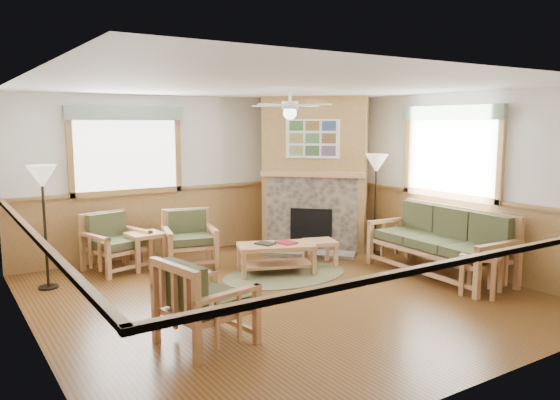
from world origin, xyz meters
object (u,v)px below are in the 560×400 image
armchair_left (206,301)px  sofa (438,242)px  floor_lamp_right (375,204)px  floor_lamp_left (45,227)px  armchair_back_left (116,242)px  end_table_chairs (145,251)px  footstool (320,253)px  armchair_back_right (190,238)px  coffee_table (276,259)px  end_table_sofa (481,274)px

armchair_left → sofa: bearing=-94.3°
floor_lamp_right → floor_lamp_left: bearing=169.3°
armchair_back_left → end_table_chairs: armchair_back_left is taller
armchair_back_left → floor_lamp_right: floor_lamp_right is taller
footstool → armchair_back_left: bearing=153.0°
armchair_back_right → end_table_chairs: (-0.67, 0.18, -0.15)m
armchair_back_left → coffee_table: armchair_back_left is taller
armchair_back_left → coffee_table: size_ratio=0.78×
end_table_sofa → footstool: (-0.89, 2.34, -0.07)m
sofa → floor_lamp_right: size_ratio=1.25×
end_table_sofa → end_table_chairs: bearing=132.2°
end_table_sofa → armchair_back_right: bearing=127.2°
sofa → footstool: bearing=-140.1°
footstool → floor_lamp_right: bearing=3.2°
armchair_back_right → end_table_chairs: size_ratio=1.52×
armchair_left → end_table_chairs: 3.20m
armchair_back_right → floor_lamp_right: 3.18m
armchair_back_left → sofa: bearing=-51.9°
floor_lamp_left → footstool: bearing=-14.9°
armchair_left → footstool: 3.42m
end_table_chairs → floor_lamp_left: bearing=-169.7°
coffee_table → armchair_back_left: bearing=164.3°
armchair_left → coffee_table: (2.01, 1.83, -0.22)m
armchair_back_right → footstool: (1.74, -1.13, -0.23)m
end_table_chairs → floor_lamp_right: 3.88m
armchair_left → coffee_table: 2.73m
armchair_back_right → floor_lamp_left: bearing=-164.2°
armchair_back_right → coffee_table: armchair_back_right is taller
armchair_back_left → floor_lamp_left: bearing=-175.2°
armchair_back_left → end_table_sofa: armchair_back_left is taller
sofa → armchair_back_right: 3.82m
floor_lamp_left → floor_lamp_right: bearing=-10.7°
armchair_back_right → footstool: size_ratio=1.86×
armchair_left → armchair_back_left: bearing=-11.3°
armchair_back_right → end_table_sofa: 4.36m
armchair_left → coffee_table: size_ratio=0.80×
coffee_table → footstool: (0.85, 0.03, -0.02)m
armchair_back_left → floor_lamp_left: (-1.06, -0.40, 0.41)m
end_table_chairs → coffee_table: bearing=-40.5°
sofa → armchair_back_left: bearing=-123.9°
armchair_back_left → end_table_sofa: size_ratio=1.59×
armchair_back_left → armchair_back_right: (1.08, -0.31, -0.01)m
sofa → end_table_sofa: bearing=-10.5°
sofa → end_table_sofa: 0.97m
armchair_back_left → end_table_chairs: size_ratio=1.55×
coffee_table → end_table_sofa: bearing=-32.1°
armchair_back_left → floor_lamp_right: (4.04, -1.36, 0.43)m
coffee_table → floor_lamp_left: 3.27m
coffee_table → sofa: bearing=-14.7°
armchair_back_left → armchair_left: bearing=-106.6°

